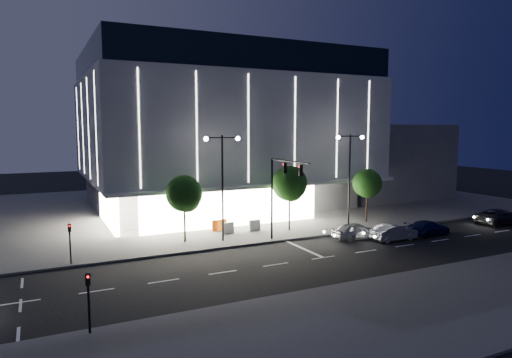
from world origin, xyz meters
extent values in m
plane|color=black|center=(0.00, 0.00, 0.00)|extent=(160.00, 160.00, 0.00)
cube|color=#474747|center=(5.00, 24.00, 0.07)|extent=(70.00, 40.00, 0.15)
cube|color=#474747|center=(5.00, -12.00, 0.07)|extent=(70.00, 10.00, 0.15)
cube|color=#4C4C51|center=(3.00, 24.00, 2.00)|extent=(28.00, 21.00, 4.00)
cube|color=gray|center=(3.00, 22.00, 9.50)|extent=(30.00, 25.00, 11.00)
cube|color=black|center=(3.00, 22.00, 16.50)|extent=(29.40, 24.50, 3.00)
cube|color=white|center=(0.00, 10.70, 2.00)|extent=(18.00, 0.40, 3.60)
cube|color=white|center=(-10.80, 16.00, 2.00)|extent=(0.40, 10.00, 3.60)
cube|color=gray|center=(3.00, 9.70, 4.10)|extent=(30.00, 2.00, 0.30)
cube|color=white|center=(3.00, 9.48, 9.50)|extent=(24.00, 0.06, 10.00)
cube|color=#4C4C51|center=(26.00, 24.00, 5.00)|extent=(16.00, 20.00, 10.00)
cylinder|color=black|center=(1.00, 4.80, 3.50)|extent=(0.18, 0.18, 7.00)
cylinder|color=black|center=(1.00, 1.90, 7.00)|extent=(0.14, 5.80, 0.14)
cube|color=black|center=(1.00, 2.60, 6.40)|extent=(0.28, 0.18, 0.85)
cube|color=black|center=(1.00, 0.20, 6.40)|extent=(0.28, 0.18, 0.85)
sphere|color=#FF0C0C|center=(0.88, 2.60, 6.70)|extent=(0.14, 0.14, 0.14)
cylinder|color=black|center=(-3.00, 6.00, 4.50)|extent=(0.16, 0.16, 9.00)
cylinder|color=black|center=(-3.70, 6.00, 8.80)|extent=(1.40, 0.10, 0.10)
cylinder|color=black|center=(-2.30, 6.00, 8.80)|extent=(1.40, 0.10, 0.10)
sphere|color=white|center=(-4.40, 6.00, 8.70)|extent=(0.36, 0.36, 0.36)
sphere|color=white|center=(-1.60, 6.00, 8.70)|extent=(0.36, 0.36, 0.36)
cylinder|color=black|center=(10.00, 6.00, 4.50)|extent=(0.16, 0.16, 9.00)
cylinder|color=black|center=(9.30, 6.00, 8.80)|extent=(1.40, 0.10, 0.10)
cylinder|color=black|center=(10.70, 6.00, 8.80)|extent=(1.40, 0.10, 0.10)
sphere|color=white|center=(8.60, 6.00, 8.70)|extent=(0.36, 0.36, 0.36)
sphere|color=white|center=(11.40, 6.00, 8.70)|extent=(0.36, 0.36, 0.36)
cylinder|color=black|center=(-15.00, 4.50, 1.50)|extent=(0.12, 0.12, 3.00)
cube|color=black|center=(-15.00, 4.50, 2.70)|extent=(0.22, 0.16, 0.55)
sphere|color=#FF0C0C|center=(-15.00, 4.39, 2.85)|extent=(0.10, 0.10, 0.10)
cylinder|color=black|center=(-15.00, -7.50, 1.50)|extent=(0.12, 0.12, 3.00)
cube|color=black|center=(-15.00, -7.50, 2.70)|extent=(0.22, 0.16, 0.55)
sphere|color=#FF0C0C|center=(-15.00, -7.61, 2.85)|extent=(0.10, 0.10, 0.10)
cylinder|color=black|center=(-6.00, 7.00, 1.89)|extent=(0.16, 0.16, 3.78)
sphere|color=#193B10|center=(-6.00, 7.00, 4.21)|extent=(3.02, 3.02, 3.02)
sphere|color=#193B10|center=(-5.70, 7.20, 3.67)|extent=(2.16, 2.16, 2.16)
sphere|color=#193B10|center=(-6.25, 6.85, 3.89)|extent=(1.94, 1.94, 1.94)
cylinder|color=black|center=(4.00, 7.00, 2.03)|extent=(0.16, 0.16, 4.06)
sphere|color=#193B10|center=(4.00, 7.00, 4.52)|extent=(3.25, 3.25, 3.25)
sphere|color=#193B10|center=(4.30, 7.20, 3.94)|extent=(2.32, 2.32, 2.32)
sphere|color=#193B10|center=(3.75, 6.85, 4.18)|extent=(2.09, 2.09, 2.09)
cylinder|color=black|center=(13.00, 7.00, 1.82)|extent=(0.16, 0.16, 3.64)
sphere|color=#193B10|center=(13.00, 7.00, 4.06)|extent=(2.91, 2.91, 2.91)
sphere|color=#193B10|center=(13.30, 7.20, 3.54)|extent=(2.08, 2.08, 2.08)
sphere|color=#193B10|center=(12.75, 6.85, 3.74)|extent=(1.87, 1.87, 1.87)
imported|color=#94959A|center=(7.73, 1.88, 0.74)|extent=(4.46, 2.01, 1.49)
imported|color=#B4B8BD|center=(10.40, 0.21, 0.71)|extent=(4.29, 1.52, 1.41)
imported|color=#121844|center=(14.50, 0.34, 0.67)|extent=(4.77, 2.33, 1.33)
imported|color=#2C2B30|center=(24.77, 0.71, 0.76)|extent=(5.52, 2.60, 1.52)
cube|color=#C94A0B|center=(-2.05, 9.64, 0.65)|extent=(1.12, 0.33, 1.00)
cube|color=silver|center=(-1.61, 8.21, 0.65)|extent=(1.13, 0.49, 1.00)
cube|color=orange|center=(-1.68, 9.66, 0.65)|extent=(1.11, 0.64, 1.00)
cube|color=silver|center=(1.02, 8.21, 0.65)|extent=(1.11, 0.32, 1.00)
camera|label=1|loc=(-16.88, -28.98, 9.57)|focal=32.00mm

